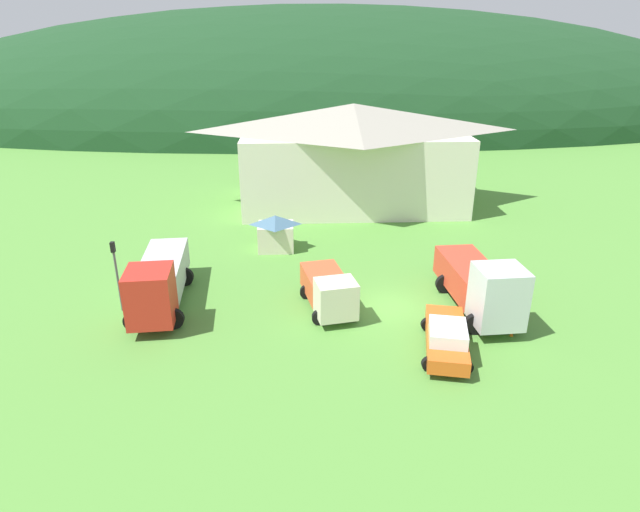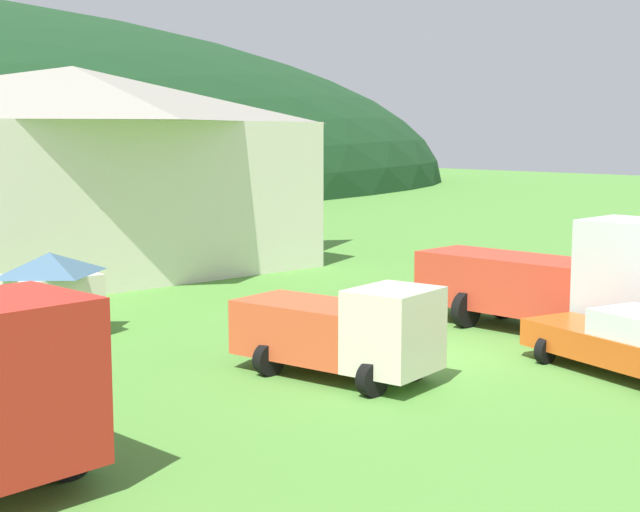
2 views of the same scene
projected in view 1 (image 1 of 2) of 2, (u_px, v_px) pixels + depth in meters
name	position (u px, v px, depth m)	size (l,w,h in m)	color
ground_plane	(391.00, 308.00, 29.52)	(200.00, 200.00, 0.00)	#518C38
forested_hill_backdrop	(324.00, 118.00, 93.99)	(148.18, 60.00, 36.14)	#193D1E
depot_building	(353.00, 154.00, 45.53)	(19.64, 11.01, 8.53)	silver
play_shed_cream	(276.00, 232.00, 36.94)	(2.59, 2.20, 2.46)	beige
crane_truck_red	(159.00, 281.00, 28.95)	(3.39, 8.50, 3.27)	red
light_truck_cream	(329.00, 290.00, 28.82)	(3.06, 5.33, 2.33)	beige
tow_truck_silver	(481.00, 285.00, 28.35)	(3.38, 7.76, 3.52)	silver
service_pickup_orange	(446.00, 337.00, 25.11)	(2.95, 5.47, 1.66)	#DA581B
traffic_light_west	(116.00, 269.00, 28.30)	(0.20, 0.32, 3.97)	#4C4C51
traffic_cone_near_pickup	(465.00, 328.00, 27.45)	(0.36, 0.36, 0.47)	orange
traffic_cone_mid_row	(511.00, 336.00, 26.78)	(0.36, 0.36, 0.57)	orange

